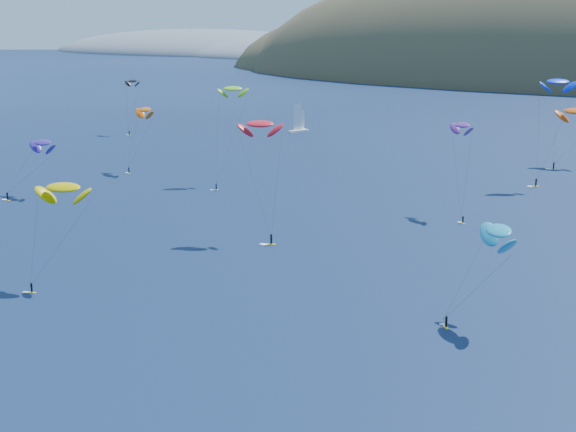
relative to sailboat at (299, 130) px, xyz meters
The scene contains 11 objects.
headland 651.86m from the sailboat, 126.15° to the left, with size 460.00×250.00×60.00m.
sailboat is the anchor object (origin of this frame).
kitesurfer_1 87.69m from the sailboat, 90.78° to the right, with size 9.09×9.41×19.19m.
kitesurfer_2 175.07m from the sailboat, 73.95° to the right, with size 9.52×10.40×18.01m.
kitesurfer_3 93.83m from the sailboat, 72.28° to the right, with size 7.92×15.33×25.87m.
kitesurfer_4 116.09m from the sailboat, 27.81° to the right, with size 9.70×8.47×28.49m.
kitesurfer_5 188.75m from the sailboat, 53.41° to the right, with size 9.83×11.30×15.63m.
kitesurfer_6 128.68m from the sailboat, 45.99° to the right, with size 8.25×12.72×21.03m.
kitesurfer_9 144.10m from the sailboat, 64.69° to the right, with size 10.06×8.38×24.15m.
kitesurfer_10 122.33m from the sailboat, 91.56° to the right, with size 9.18×12.24×14.93m.
kitesurfer_12 62.31m from the sailboat, 148.51° to the right, with size 6.58×6.42×20.60m.
Camera 1 is at (77.55, -33.96, 41.70)m, focal length 50.00 mm.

